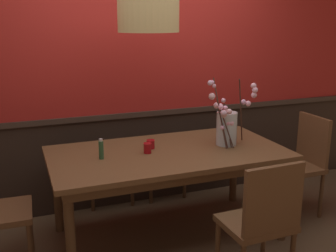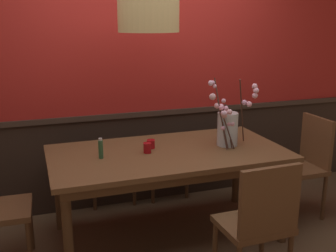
{
  "view_description": "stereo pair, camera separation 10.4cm",
  "coord_description": "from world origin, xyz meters",
  "views": [
    {
      "loc": [
        -1.13,
        -2.97,
        1.81
      ],
      "look_at": [
        0.0,
        0.0,
        0.97
      ],
      "focal_mm": 43.71,
      "sensor_mm": 36.0,
      "label": 1
    },
    {
      "loc": [
        -1.03,
        -3.0,
        1.81
      ],
      "look_at": [
        0.0,
        0.0,
        0.97
      ],
      "focal_mm": 43.71,
      "sensor_mm": 36.0,
      "label": 2
    }
  ],
  "objects": [
    {
      "name": "back_wall",
      "position": [
        0.0,
        0.8,
        1.32
      ],
      "size": [
        5.31,
        0.14,
        2.65
      ],
      "color": "#2D2119",
      "rests_on": "ground"
    },
    {
      "name": "ground_plane",
      "position": [
        0.0,
        0.0,
        0.0
      ],
      "size": [
        24.0,
        24.0,
        0.0
      ],
      "primitive_type": "plane",
      "color": "brown"
    },
    {
      "name": "dining_table",
      "position": [
        0.0,
        0.0,
        0.68
      ],
      "size": [
        1.91,
        1.0,
        0.76
      ],
      "color": "brown",
      "rests_on": "ground"
    },
    {
      "name": "chair_head_east_end",
      "position": [
        1.34,
        -0.02,
        0.53
      ],
      "size": [
        0.41,
        0.43,
        0.94
      ],
      "color": "brown",
      "rests_on": "ground"
    },
    {
      "name": "chair_far_side_left",
      "position": [
        -0.31,
        0.93,
        0.54
      ],
      "size": [
        0.48,
        0.46,
        0.96
      ],
      "color": "brown",
      "rests_on": "ground"
    },
    {
      "name": "candle_holder_nearer_edge",
      "position": [
        -0.17,
        0.01,
        0.8
      ],
      "size": [
        0.07,
        0.07,
        0.09
      ],
      "color": "#9E0F14",
      "rests_on": "dining_table"
    },
    {
      "name": "condiment_bottle",
      "position": [
        -0.55,
        0.0,
        0.84
      ],
      "size": [
        0.04,
        0.04,
        0.16
      ],
      "color": "#2D5633",
      "rests_on": "dining_table"
    },
    {
      "name": "candle_holder_nearer_center",
      "position": [
        -0.11,
        0.11,
        0.8
      ],
      "size": [
        0.07,
        0.07,
        0.07
      ],
      "color": "#9E0F14",
      "rests_on": "dining_table"
    },
    {
      "name": "chair_near_side_right",
      "position": [
        0.32,
        -0.91,
        0.53
      ],
      "size": [
        0.46,
        0.4,
        0.94
      ],
      "color": "brown",
      "rests_on": "ground"
    },
    {
      "name": "pendant_lamp",
      "position": [
        -0.13,
        0.07,
        1.82
      ],
      "size": [
        0.47,
        0.47,
        0.95
      ],
      "color": "tan"
    },
    {
      "name": "vase_with_blossoms",
      "position": [
        0.53,
        -0.02,
        0.93
      ],
      "size": [
        0.4,
        0.27,
        0.59
      ],
      "color": "silver",
      "rests_on": "dining_table"
    },
    {
      "name": "chair_far_side_right",
      "position": [
        0.24,
        0.91,
        0.53
      ],
      "size": [
        0.44,
        0.44,
        0.95
      ],
      "color": "brown",
      "rests_on": "ground"
    }
  ]
}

